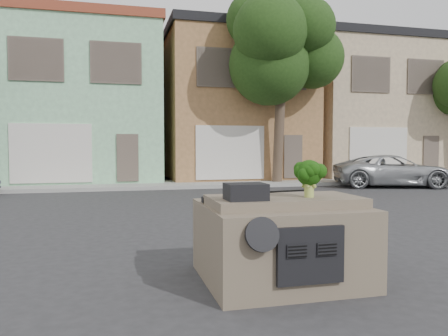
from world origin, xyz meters
name	(u,v)px	position (x,y,z in m)	size (l,w,h in m)	color
ground_plane	(224,234)	(0.00, 0.00, 0.00)	(120.00, 120.00, 0.00)	#303033
sidewalk	(164,185)	(0.00, 10.50, 0.07)	(40.00, 3.00, 0.15)	gray
townhouse_mint	(84,105)	(-3.50, 14.50, 3.77)	(7.20, 8.20, 7.55)	#8FCC9C
townhouse_tan	(230,108)	(4.00, 14.50, 3.77)	(7.20, 8.20, 7.55)	#9D6F44
townhouse_beige	(354,111)	(11.50, 14.50, 3.77)	(7.20, 8.20, 7.55)	tan
silver_pickup	(393,187)	(9.47, 7.88, 0.00)	(2.26, 4.90, 1.36)	#A9ACB0
tree_near	(279,89)	(5.00, 9.80, 4.25)	(4.40, 4.00, 8.50)	#203D14
car_dashboard	(280,237)	(0.00, -3.00, 0.56)	(2.00, 1.80, 1.12)	#695C4A
instrument_hump	(246,192)	(-0.58, -3.35, 1.22)	(0.48, 0.38, 0.20)	black
wiper_arm	(289,191)	(0.28, -2.62, 1.13)	(0.70, 0.03, 0.02)	black
broccoli	(309,178)	(0.28, -3.28, 1.36)	(0.40, 0.40, 0.48)	#113308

